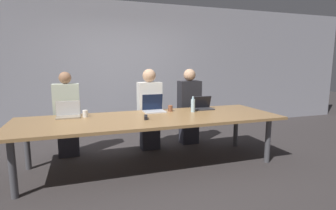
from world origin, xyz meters
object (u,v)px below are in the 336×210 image
object	(u,v)px
person_far_center	(150,110)
cup_far_left	(85,114)
stapler	(146,117)
person_far_right	(189,107)
laptop_far_center	(153,107)
cup_far_center	(170,108)
laptop_far_right	(202,105)
bottle_far_right	(193,105)
person_far_left	(67,116)
laptop_far_left	(68,113)

from	to	relation	value
person_far_center	cup_far_left	world-z (taller)	person_far_center
cup_far_left	stapler	size ratio (longest dim) A/B	0.65
person_far_right	laptop_far_center	bearing A→B (deg)	-152.05
laptop_far_center	cup_far_center	distance (m)	0.28
laptop_far_right	person_far_right	bearing A→B (deg)	92.86
stapler	laptop_far_center	bearing A→B (deg)	77.46
cup_far_center	stapler	distance (m)	0.70
bottle_far_right	laptop_far_center	size ratio (longest dim) A/B	0.74
person_far_left	laptop_far_center	bearing A→B (deg)	-17.60
person_far_right	laptop_far_left	distance (m)	2.16
person_far_center	cup_far_left	bearing A→B (deg)	-156.79
laptop_far_center	laptop_far_left	bearing A→B (deg)	-177.84
laptop_far_left	cup_far_left	distance (m)	0.24
laptop_far_center	person_far_left	bearing A→B (deg)	162.40
bottle_far_right	stapler	distance (m)	0.90
laptop_far_left	cup_far_left	size ratio (longest dim) A/B	3.33
laptop_far_center	cup_far_left	bearing A→B (deg)	-173.78
cup_far_center	laptop_far_center	bearing A→B (deg)	165.87
laptop_far_right	laptop_far_left	size ratio (longest dim) A/B	1.06
person_far_center	laptop_far_right	bearing A→B (deg)	-26.63
person_far_right	stapler	xyz separation A→B (m)	(-1.07, -0.96, 0.07)
person_far_center	person_far_left	bearing A→B (deg)	176.93
person_far_left	stapler	world-z (taller)	person_far_left
person_far_center	person_far_left	size ratio (longest dim) A/B	1.03
laptop_far_center	stapler	bearing A→B (deg)	-115.72
bottle_far_right	stapler	world-z (taller)	bottle_far_right
person_far_right	laptop_far_center	size ratio (longest dim) A/B	4.09
laptop_far_right	person_far_center	bearing A→B (deg)	153.37
laptop_far_right	laptop_far_left	world-z (taller)	laptop_far_left
person_far_left	cup_far_left	size ratio (longest dim) A/B	13.58
laptop_far_right	person_far_left	distance (m)	2.22
laptop_far_right	laptop_far_left	distance (m)	2.13
person_far_center	stapler	bearing A→B (deg)	-107.78
stapler	laptop_far_right	bearing A→B (deg)	36.52
laptop_far_left	cup_far_left	xyz separation A→B (m)	(0.23, -0.07, -0.02)
laptop_far_center	cup_far_left	xyz separation A→B (m)	(-1.05, -0.11, -0.03)
laptop_far_right	cup_far_left	xyz separation A→B (m)	(-1.89, -0.06, -0.01)
person_far_right	cup_far_center	distance (m)	0.75
person_far_left	cup_far_center	bearing A→B (deg)	-17.03
laptop_far_center	cup_far_left	distance (m)	1.06
laptop_far_center	bottle_far_right	bearing A→B (deg)	-22.60
laptop_far_left	cup_far_left	world-z (taller)	laptop_far_left
person_far_center	laptop_far_left	distance (m)	1.38
bottle_far_right	stapler	size ratio (longest dim) A/B	1.62
cup_far_center	laptop_far_left	xyz separation A→B (m)	(-1.55, 0.02, 0.02)
bottle_far_right	laptop_far_center	distance (m)	0.64
person_far_right	bottle_far_right	distance (m)	0.73
person_far_center	cup_far_center	world-z (taller)	person_far_center
stapler	person_far_center	bearing A→B (deg)	85.40
laptop_far_center	stapler	size ratio (longest dim) A/B	2.20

